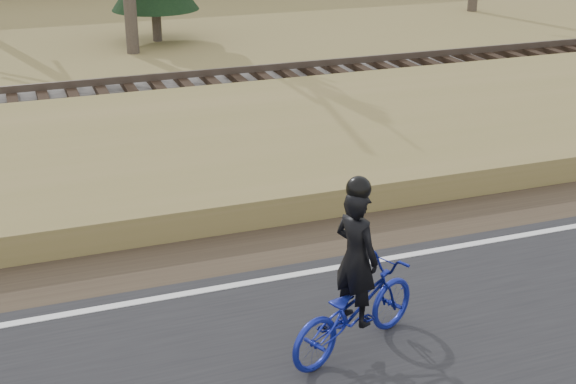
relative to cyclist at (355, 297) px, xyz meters
name	(u,v)px	position (x,y,z in m)	size (l,w,h in m)	color
embankment	(481,130)	(5.30, 5.78, -0.47)	(120.00, 5.00, 0.44)	olive
ballast	(391,83)	(5.30, 9.58, -0.46)	(120.00, 3.00, 0.45)	slate
railroad	(392,71)	(5.30, 9.58, -0.16)	(120.00, 2.40, 0.29)	black
cyclist	(355,297)	(0.00, 0.00, 0.00)	(1.94, 1.32, 2.01)	navy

